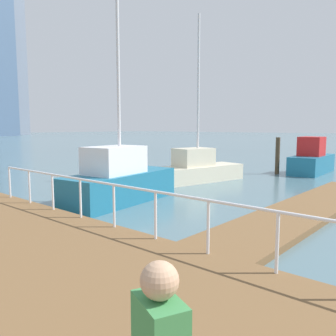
# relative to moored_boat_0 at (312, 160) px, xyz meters

# --- Properties ---
(ground_plane) EXTENTS (300.00, 300.00, 0.00)m
(ground_plane) POSITION_rel_moored_boat_0_xyz_m (-13.31, 4.93, -0.79)
(ground_plane) COLOR slate
(floating_dock) EXTENTS (12.88, 2.00, 0.18)m
(floating_dock) POSITION_rel_moored_boat_0_xyz_m (-10.37, -3.33, -0.70)
(floating_dock) COLOR brown
(floating_dock) RESTS_ON ground_plane
(dock_piling_3) EXTENTS (0.25, 0.25, 2.21)m
(dock_piling_3) POSITION_rel_moored_boat_0_xyz_m (-1.83, 1.40, 0.31)
(dock_piling_3) COLOR #473826
(dock_piling_3) RESTS_ON ground_plane
(moored_boat_0) EXTENTS (4.57, 1.88, 2.23)m
(moored_boat_0) POSITION_rel_moored_boat_0_xyz_m (0.00, 0.00, 0.00)
(moored_boat_0) COLOR #1E6B8C
(moored_boat_0) RESTS_ON ground_plane
(moored_boat_1) EXTENTS (5.05, 2.43, 7.65)m
(moored_boat_1) POSITION_rel_moored_boat_0_xyz_m (-13.28, 2.58, 0.05)
(moored_boat_1) COLOR #1E6B8C
(moored_boat_1) RESTS_ON ground_plane
(moored_boat_3) EXTENTS (5.44, 2.70, 8.41)m
(moored_boat_3) POSITION_rel_moored_boat_0_xyz_m (-7.29, 3.37, -0.12)
(moored_boat_3) COLOR beige
(moored_boat_3) RESTS_ON ground_plane
(skyline_tower_7) EXTENTS (6.47, 10.61, 77.65)m
(skyline_tower_7) POSITION_rel_moored_boat_0_xyz_m (37.53, 117.53, 38.03)
(skyline_tower_7) COLOR gray
(skyline_tower_7) RESTS_ON ground_plane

